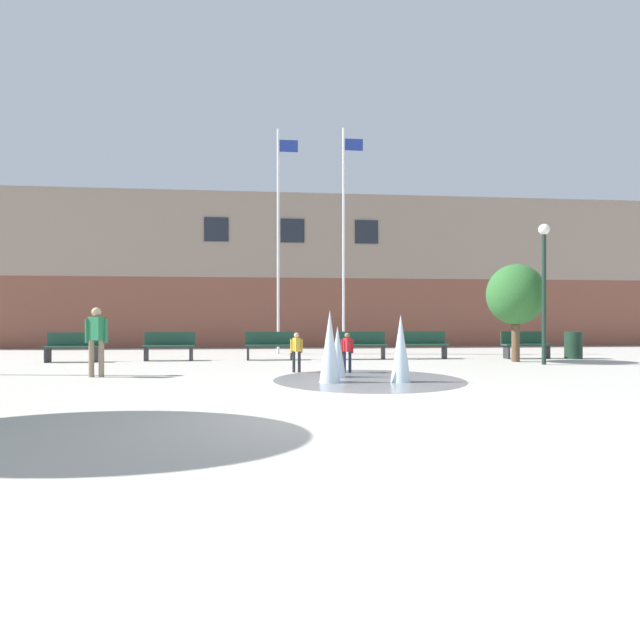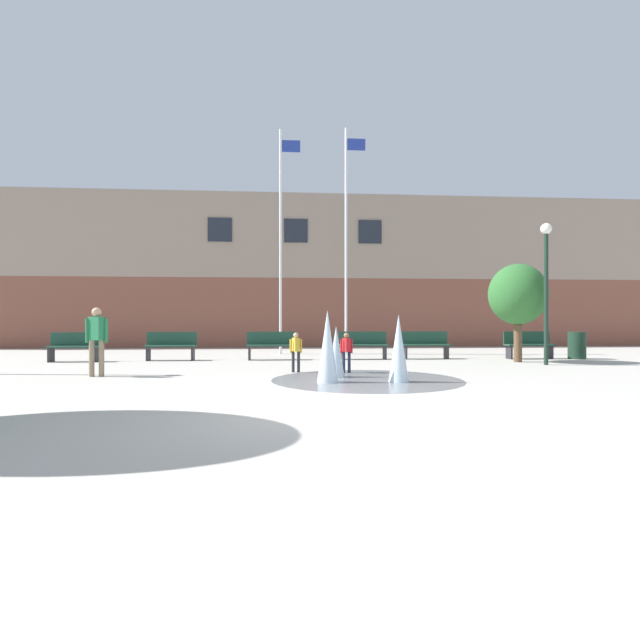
{
  "view_description": "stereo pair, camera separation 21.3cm",
  "coord_description": "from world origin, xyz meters",
  "px_view_note": "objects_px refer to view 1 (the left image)",
  "views": [
    {
      "loc": [
        -0.94,
        -6.84,
        1.32
      ],
      "look_at": [
        0.35,
        6.57,
        1.3
      ],
      "focal_mm": 28.0,
      "sensor_mm": 36.0,
      "label": 1
    },
    {
      "loc": [
        -0.72,
        -6.85,
        1.32
      ],
      "look_at": [
        0.35,
        6.57,
        1.3
      ],
      "focal_mm": 28.0,
      "sensor_mm": 36.0,
      "label": 2
    }
  ],
  "objects_px": {
    "park_bench_center": "(270,345)",
    "teen_by_trashcan": "(96,336)",
    "park_bench_under_right_flagpole": "(362,345)",
    "child_running": "(347,349)",
    "park_bench_far_left": "(72,346)",
    "park_bench_under_left_flagpole": "(169,346)",
    "flagpole_right": "(344,234)",
    "park_bench_far_right": "(526,344)",
    "trash_can": "(573,345)",
    "flagpole_left": "(279,235)",
    "lamp_post_right_lane": "(544,273)",
    "street_tree_near_building": "(516,295)",
    "child_in_fountain": "(297,349)",
    "park_bench_near_trashcan": "(423,344)"
  },
  "relations": [
    {
      "from": "trash_can",
      "to": "park_bench_under_right_flagpole",
      "type": "bearing_deg",
      "value": 176.09
    },
    {
      "from": "park_bench_far_left",
      "to": "trash_can",
      "type": "relative_size",
      "value": 1.78
    },
    {
      "from": "park_bench_center",
      "to": "flagpole_right",
      "type": "height_order",
      "value": "flagpole_right"
    },
    {
      "from": "teen_by_trashcan",
      "to": "lamp_post_right_lane",
      "type": "distance_m",
      "value": 12.18
    },
    {
      "from": "park_bench_near_trashcan",
      "to": "flagpole_left",
      "type": "distance_m",
      "value": 6.82
    },
    {
      "from": "park_bench_under_left_flagpole",
      "to": "park_bench_far_right",
      "type": "height_order",
      "value": "same"
    },
    {
      "from": "park_bench_far_left",
      "to": "teen_by_trashcan",
      "type": "bearing_deg",
      "value": -63.06
    },
    {
      "from": "park_bench_under_left_flagpole",
      "to": "child_running",
      "type": "relative_size",
      "value": 1.62
    },
    {
      "from": "park_bench_far_right",
      "to": "lamp_post_right_lane",
      "type": "xyz_separation_m",
      "value": [
        -0.62,
        -2.22,
        2.18
      ]
    },
    {
      "from": "park_bench_under_left_flagpole",
      "to": "park_bench_center",
      "type": "bearing_deg",
      "value": -0.03
    },
    {
      "from": "park_bench_center",
      "to": "park_bench_far_right",
      "type": "xyz_separation_m",
      "value": [
        8.58,
        -0.26,
        0.0
      ]
    },
    {
      "from": "teen_by_trashcan",
      "to": "child_running",
      "type": "bearing_deg",
      "value": -147.86
    },
    {
      "from": "park_bench_far_left",
      "to": "park_bench_under_right_flagpole",
      "type": "xyz_separation_m",
      "value": [
        9.1,
        0.26,
        0.0
      ]
    },
    {
      "from": "flagpole_left",
      "to": "lamp_post_right_lane",
      "type": "relative_size",
      "value": 2.08
    },
    {
      "from": "park_bench_near_trashcan",
      "to": "street_tree_near_building",
      "type": "bearing_deg",
      "value": -30.16
    },
    {
      "from": "park_bench_center",
      "to": "teen_by_trashcan",
      "type": "height_order",
      "value": "teen_by_trashcan"
    },
    {
      "from": "park_bench_far_right",
      "to": "trash_can",
      "type": "height_order",
      "value": "park_bench_far_right"
    },
    {
      "from": "park_bench_far_left",
      "to": "park_bench_under_right_flagpole",
      "type": "relative_size",
      "value": 1.0
    },
    {
      "from": "park_bench_center",
      "to": "child_in_fountain",
      "type": "distance_m",
      "value": 3.98
    },
    {
      "from": "teen_by_trashcan",
      "to": "flagpole_left",
      "type": "height_order",
      "value": "flagpole_left"
    },
    {
      "from": "child_in_fountain",
      "to": "flagpole_right",
      "type": "relative_size",
      "value": 0.11
    },
    {
      "from": "park_bench_center",
      "to": "street_tree_near_building",
      "type": "bearing_deg",
      "value": -10.96
    },
    {
      "from": "park_bench_far_left",
      "to": "street_tree_near_building",
      "type": "distance_m",
      "value": 13.83
    },
    {
      "from": "park_bench_far_right",
      "to": "child_running",
      "type": "xyz_separation_m",
      "value": [
        -6.66,
        -3.89,
        0.1
      ]
    },
    {
      "from": "child_running",
      "to": "trash_can",
      "type": "relative_size",
      "value": 1.1
    },
    {
      "from": "lamp_post_right_lane",
      "to": "park_bench_near_trashcan",
      "type": "bearing_deg",
      "value": 139.17
    },
    {
      "from": "child_running",
      "to": "street_tree_near_building",
      "type": "distance_m",
      "value": 6.47
    },
    {
      "from": "park_bench_under_right_flagpole",
      "to": "teen_by_trashcan",
      "type": "height_order",
      "value": "teen_by_trashcan"
    },
    {
      "from": "flagpole_right",
      "to": "trash_can",
      "type": "height_order",
      "value": "flagpole_right"
    },
    {
      "from": "park_bench_center",
      "to": "lamp_post_right_lane",
      "type": "relative_size",
      "value": 0.39
    },
    {
      "from": "park_bench_under_right_flagpole",
      "to": "park_bench_far_right",
      "type": "bearing_deg",
      "value": -2.52
    },
    {
      "from": "flagpole_right",
      "to": "teen_by_trashcan",
      "type": "bearing_deg",
      "value": -133.33
    },
    {
      "from": "park_bench_center",
      "to": "child_in_fountain",
      "type": "bearing_deg",
      "value": -80.13
    },
    {
      "from": "park_bench_far_left",
      "to": "park_bench_far_right",
      "type": "relative_size",
      "value": 1.0
    },
    {
      "from": "flagpole_left",
      "to": "lamp_post_right_lane",
      "type": "xyz_separation_m",
      "value": [
        7.63,
        -5.16,
        -1.86
      ]
    },
    {
      "from": "park_bench_under_right_flagpole",
      "to": "child_running",
      "type": "bearing_deg",
      "value": -105.1
    },
    {
      "from": "park_bench_center",
      "to": "teen_by_trashcan",
      "type": "xyz_separation_m",
      "value": [
        -3.92,
        -4.49,
        0.45
      ]
    },
    {
      "from": "flagpole_left",
      "to": "street_tree_near_building",
      "type": "distance_m",
      "value": 8.73
    },
    {
      "from": "child_in_fountain",
      "to": "child_running",
      "type": "xyz_separation_m",
      "value": [
        1.24,
        -0.23,
        0.0
      ]
    },
    {
      "from": "park_bench_under_left_flagpole",
      "to": "trash_can",
      "type": "distance_m",
      "value": 13.35
    },
    {
      "from": "park_bench_far_right",
      "to": "trash_can",
      "type": "distance_m",
      "value": 1.57
    },
    {
      "from": "park_bench_far_left",
      "to": "flagpole_right",
      "type": "distance_m",
      "value": 10.24
    },
    {
      "from": "flagpole_left",
      "to": "trash_can",
      "type": "relative_size",
      "value": 9.49
    },
    {
      "from": "flagpole_left",
      "to": "park_bench_far_left",
      "type": "bearing_deg",
      "value": -155.22
    },
    {
      "from": "park_bench_under_right_flagpole",
      "to": "flagpole_left",
      "type": "distance_m",
      "value": 5.56
    },
    {
      "from": "child_running",
      "to": "flagpole_left",
      "type": "height_order",
      "value": "flagpole_left"
    },
    {
      "from": "child_running",
      "to": "flagpole_left",
      "type": "bearing_deg",
      "value": 170.87
    },
    {
      "from": "park_bench_far_right",
      "to": "child_running",
      "type": "bearing_deg",
      "value": -149.72
    },
    {
      "from": "child_running",
      "to": "park_bench_near_trashcan",
      "type": "bearing_deg",
      "value": 119.96
    },
    {
      "from": "child_running",
      "to": "trash_can",
      "type": "xyz_separation_m",
      "value": [
        8.21,
        3.65,
        -0.13
      ]
    }
  ]
}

